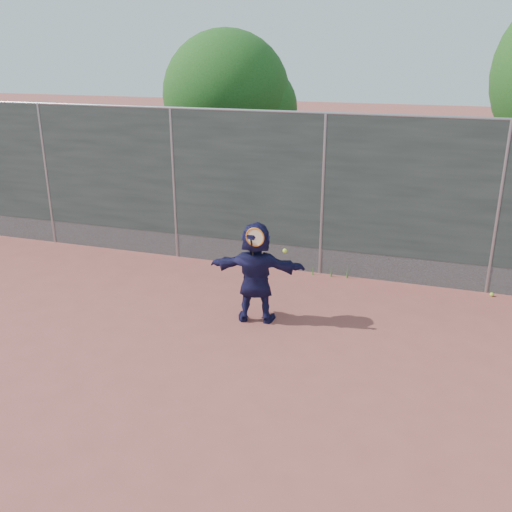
% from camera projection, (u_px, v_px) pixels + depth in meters
% --- Properties ---
extents(ground, '(80.00, 80.00, 0.00)m').
position_uv_depth(ground, '(266.00, 362.00, 7.84)').
color(ground, '#9E4C42').
rests_on(ground, ground).
extents(player, '(1.55, 0.70, 1.61)m').
position_uv_depth(player, '(256.00, 272.00, 8.81)').
color(player, '#17163E').
rests_on(player, ground).
extents(ball_ground, '(0.07, 0.07, 0.07)m').
position_uv_depth(ball_ground, '(492.00, 294.00, 9.91)').
color(ball_ground, '#BEE432').
rests_on(ball_ground, ground).
extents(fence, '(20.00, 0.06, 3.03)m').
position_uv_depth(fence, '(323.00, 192.00, 10.42)').
color(fence, '#38423D').
rests_on(fence, ground).
extents(swing_action, '(0.62, 0.16, 0.51)m').
position_uv_depth(swing_action, '(258.00, 240.00, 8.41)').
color(swing_action, orange).
rests_on(swing_action, ground).
extents(tree_left, '(3.15, 3.00, 4.53)m').
position_uv_depth(tree_left, '(233.00, 99.00, 13.51)').
color(tree_left, '#382314').
rests_on(tree_left, ground).
extents(weed_clump, '(0.68, 0.07, 0.30)m').
position_uv_depth(weed_clump, '(334.00, 270.00, 10.73)').
color(weed_clump, '#387226').
rests_on(weed_clump, ground).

